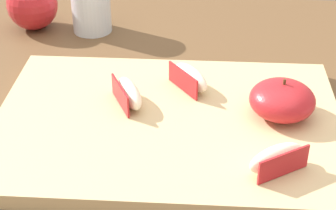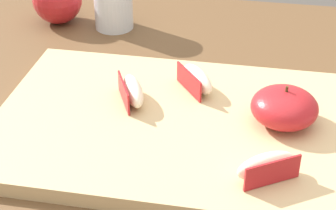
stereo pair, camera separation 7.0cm
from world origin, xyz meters
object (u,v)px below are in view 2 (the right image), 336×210
apple_wedge_back (132,91)px  apple_wedge_front (197,79)px  apple_half_skin_up (284,107)px  apple_wedge_middle (267,166)px  cutting_board (168,124)px

apple_wedge_back → apple_wedge_front: (0.08, 0.05, 0.00)m
apple_half_skin_up → apple_wedge_middle: (-0.02, -0.11, -0.01)m
cutting_board → apple_wedge_middle: bearing=-36.9°
apple_half_skin_up → apple_wedge_front: bearing=152.5°
apple_wedge_back → apple_wedge_front: bearing=30.7°
cutting_board → apple_half_skin_up: bearing=6.5°
apple_half_skin_up → apple_wedge_back: 0.20m
apple_half_skin_up → apple_wedge_middle: apple_half_skin_up is taller
cutting_board → apple_half_skin_up: 0.15m
apple_wedge_front → apple_wedge_back: bearing=-149.3°
cutting_board → apple_half_skin_up: apple_half_skin_up is taller
cutting_board → apple_wedge_front: bearing=72.0°
apple_half_skin_up → apple_wedge_middle: 0.11m
cutting_board → apple_wedge_middle: apple_wedge_middle is taller
cutting_board → apple_wedge_front: 0.09m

